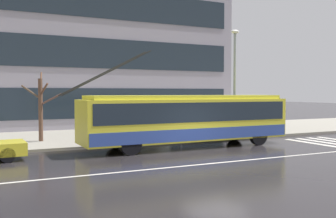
% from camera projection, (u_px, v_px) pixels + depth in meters
% --- Properties ---
extents(ground_plane, '(160.00, 160.00, 0.00)m').
position_uv_depth(ground_plane, '(214.00, 157.00, 16.83)').
color(ground_plane, '#252225').
extents(sidewalk_slab, '(80.00, 10.00, 0.14)m').
position_uv_depth(sidewalk_slab, '(136.00, 134.00, 25.82)').
color(sidewalk_slab, gray).
rests_on(sidewalk_slab, ground_plane).
extents(crosswalk_stripe_edge_near, '(0.44, 4.40, 0.01)m').
position_uv_depth(crosswalk_stripe_edge_near, '(314.00, 143.00, 21.48)').
color(crosswalk_stripe_edge_near, beige).
rests_on(crosswalk_stripe_edge_near, ground_plane).
extents(crosswalk_stripe_inner_a, '(0.44, 4.40, 0.01)m').
position_uv_depth(crosswalk_stripe_inner_a, '(325.00, 142.00, 21.87)').
color(crosswalk_stripe_inner_a, beige).
rests_on(crosswalk_stripe_inner_a, ground_plane).
extents(crosswalk_stripe_center, '(0.44, 4.40, 0.01)m').
position_uv_depth(crosswalk_stripe_center, '(336.00, 142.00, 22.25)').
color(crosswalk_stripe_center, beige).
rests_on(crosswalk_stripe_center, ground_plane).
extents(lane_centre_line, '(72.00, 0.14, 0.01)m').
position_uv_depth(lane_centre_line, '(230.00, 162.00, 15.75)').
color(lane_centre_line, silver).
rests_on(lane_centre_line, ground_plane).
extents(trolleybus, '(12.40, 2.73, 5.01)m').
position_uv_depth(trolleybus, '(188.00, 118.00, 20.01)').
color(trolleybus, yellow).
rests_on(trolleybus, ground_plane).
extents(bus_shelter, '(3.57, 1.86, 2.46)m').
position_uv_depth(bus_shelter, '(150.00, 107.00, 22.93)').
color(bus_shelter, gray).
rests_on(bus_shelter, sidewalk_slab).
extents(pedestrian_at_shelter, '(0.49, 0.49, 1.62)m').
position_uv_depth(pedestrian_at_shelter, '(139.00, 122.00, 22.80)').
color(pedestrian_at_shelter, '#455050').
rests_on(pedestrian_at_shelter, sidewalk_slab).
extents(pedestrian_approaching_curb, '(1.18, 1.18, 1.90)m').
position_uv_depth(pedestrian_approaching_curb, '(232.00, 112.00, 24.03)').
color(pedestrian_approaching_curb, black).
rests_on(pedestrian_approaching_curb, sidewalk_slab).
extents(pedestrian_walking_past, '(0.51, 0.51, 1.69)m').
position_uv_depth(pedestrian_walking_past, '(117.00, 122.00, 22.19)').
color(pedestrian_walking_past, black).
rests_on(pedestrian_walking_past, sidewalk_slab).
extents(street_lamp, '(0.60, 0.32, 6.71)m').
position_uv_depth(street_lamp, '(235.00, 74.00, 23.62)').
color(street_lamp, gray).
rests_on(street_lamp, sidewalk_slab).
extents(street_tree_bare, '(2.08, 1.74, 3.98)m').
position_uv_depth(street_tree_bare, '(41.00, 106.00, 21.35)').
color(street_tree_bare, brown).
rests_on(street_tree_bare, sidewalk_slab).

